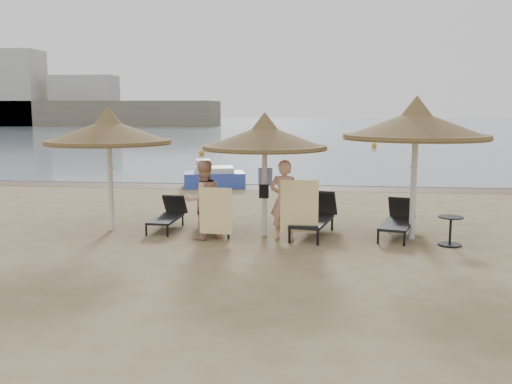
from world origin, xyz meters
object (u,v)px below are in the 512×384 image
palapa_left (109,132)px  palapa_right (416,125)px  lounger_near_left (212,215)px  side_table (450,232)px  lounger_near_right (315,216)px  lounger_far_right (398,220)px  person_left (203,194)px  palapa_center (265,138)px  pedal_boat (213,177)px  lounger_far_left (168,215)px  person_right (284,194)px

palapa_left → palapa_right: size_ratio=0.93×
lounger_near_left → side_table: 5.51m
palapa_left → lounger_near_right: (4.94, 0.19, -1.96)m
lounger_far_right → person_left: size_ratio=0.94×
palapa_center → pedal_boat: bearing=109.0°
palapa_right → side_table: palapa_right is taller
palapa_left → side_table: size_ratio=4.74×
palapa_right → side_table: size_ratio=5.11×
lounger_far_left → lounger_near_left: 1.13m
palapa_right → person_left: size_ratio=1.57×
side_table → lounger_near_right: bearing=163.4°
palapa_right → lounger_far_right: size_ratio=1.66×
lounger_near_right → lounger_far_right: bearing=11.9°
palapa_left → palapa_center: size_ratio=1.04×
person_left → lounger_far_right: bearing=158.5°
palapa_center → lounger_near_right: palapa_center is taller
palapa_left → lounger_near_right: palapa_left is taller
lounger_far_left → person_right: person_right is taller
lounger_near_left → person_right: size_ratio=0.91×
palapa_center → lounger_far_right: palapa_center is taller
palapa_center → lounger_far_left: palapa_center is taller
lounger_near_right → pedal_boat: size_ratio=0.89×
lounger_near_right → person_right: (-0.70, -0.72, 0.63)m
side_table → pedal_boat: size_ratio=0.26×
lounger_far_right → pedal_boat: pedal_boat is taller
person_right → lounger_far_right: bearing=-157.4°
person_left → lounger_near_right: bearing=166.4°
palapa_center → lounger_near_left: (-1.32, 0.38, -1.92)m
palapa_right → pedal_boat: bearing=127.7°
palapa_left → lounger_far_right: palapa_left is taller
palapa_right → pedal_boat: palapa_right is taller
palapa_center → person_left: 1.91m
lounger_near_left → side_table: (5.43, -0.92, -0.07)m
lounger_far_right → person_left: (-4.45, -0.84, 0.67)m
palapa_center → person_right: (0.48, -0.39, -1.23)m
lounger_far_left → lounger_far_right: lounger_far_right is taller
palapa_center → palapa_right: (3.38, 0.02, 0.29)m
lounger_near_right → side_table: 3.06m
lounger_near_right → person_left: 2.74m
lounger_near_left → lounger_far_right: 4.43m
lounger_far_right → person_left: bearing=-154.0°
person_left → side_table: bearing=147.5°
lounger_near_left → lounger_near_right: 2.50m
palapa_left → side_table: bearing=-4.9°
palapa_center → person_left: (-1.35, -0.52, -1.25)m
palapa_left → lounger_far_right: (6.87, 0.18, -2.02)m
lounger_near_left → lounger_near_right: size_ratio=0.87×
person_left → lounger_far_left: bearing=-75.1°
palapa_left → lounger_far_left: bearing=15.1°
palapa_right → lounger_far_right: bearing=132.3°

